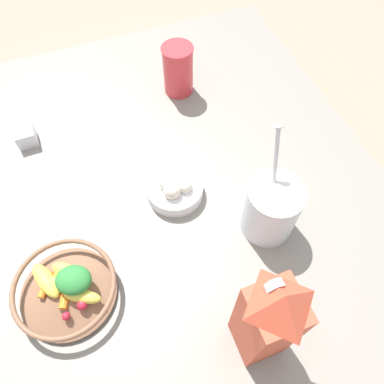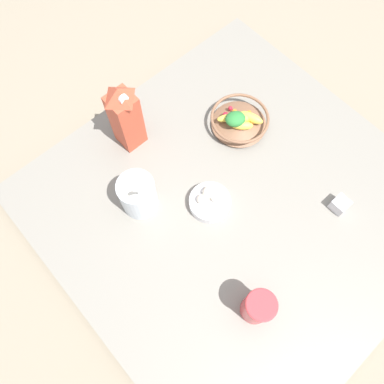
{
  "view_description": "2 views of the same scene",
  "coord_description": "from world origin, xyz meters",
  "px_view_note": "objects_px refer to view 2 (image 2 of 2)",
  "views": [
    {
      "loc": [
        0.06,
        0.49,
        0.77
      ],
      "look_at": [
        -0.09,
        0.1,
        0.12
      ],
      "focal_mm": 35.0,
      "sensor_mm": 36.0,
      "label": 1
    },
    {
      "loc": [
        -0.38,
        -0.22,
        1.14
      ],
      "look_at": [
        -0.1,
        0.09,
        0.12
      ],
      "focal_mm": 35.0,
      "sensor_mm": 36.0,
      "label": 2
    }
  ],
  "objects_px": {
    "yogurt_tub": "(138,194)",
    "drinking_cup": "(258,307)",
    "fruit_bowl": "(239,120)",
    "garlic_bowl": "(210,201)",
    "milk_carton": "(125,116)",
    "spice_jar": "(340,205)"
  },
  "relations": [
    {
      "from": "fruit_bowl",
      "to": "drinking_cup",
      "type": "bearing_deg",
      "value": -130.54
    },
    {
      "from": "spice_jar",
      "to": "drinking_cup",
      "type": "bearing_deg",
      "value": -174.35
    },
    {
      "from": "spice_jar",
      "to": "garlic_bowl",
      "type": "xyz_separation_m",
      "value": [
        -0.29,
        0.28,
        0.0
      ]
    },
    {
      "from": "drinking_cup",
      "to": "fruit_bowl",
      "type": "bearing_deg",
      "value": 49.46
    },
    {
      "from": "yogurt_tub",
      "to": "garlic_bowl",
      "type": "distance_m",
      "value": 0.22
    },
    {
      "from": "milk_carton",
      "to": "yogurt_tub",
      "type": "distance_m",
      "value": 0.24
    },
    {
      "from": "yogurt_tub",
      "to": "drinking_cup",
      "type": "relative_size",
      "value": 1.81
    },
    {
      "from": "fruit_bowl",
      "to": "yogurt_tub",
      "type": "height_order",
      "value": "yogurt_tub"
    },
    {
      "from": "spice_jar",
      "to": "milk_carton",
      "type": "bearing_deg",
      "value": 117.59
    },
    {
      "from": "milk_carton",
      "to": "spice_jar",
      "type": "xyz_separation_m",
      "value": [
        0.33,
        -0.62,
        -0.11
      ]
    },
    {
      "from": "spice_jar",
      "to": "garlic_bowl",
      "type": "relative_size",
      "value": 0.36
    },
    {
      "from": "milk_carton",
      "to": "drinking_cup",
      "type": "relative_size",
      "value": 1.93
    },
    {
      "from": "milk_carton",
      "to": "yogurt_tub",
      "type": "relative_size",
      "value": 1.07
    },
    {
      "from": "fruit_bowl",
      "to": "milk_carton",
      "type": "xyz_separation_m",
      "value": [
        -0.3,
        0.2,
        0.1
      ]
    },
    {
      "from": "yogurt_tub",
      "to": "drinking_cup",
      "type": "height_order",
      "value": "yogurt_tub"
    },
    {
      "from": "yogurt_tub",
      "to": "fruit_bowl",
      "type": "bearing_deg",
      "value": -0.24
    },
    {
      "from": "fruit_bowl",
      "to": "garlic_bowl",
      "type": "height_order",
      "value": "fruit_bowl"
    },
    {
      "from": "milk_carton",
      "to": "garlic_bowl",
      "type": "bearing_deg",
      "value": -84.26
    },
    {
      "from": "drinking_cup",
      "to": "garlic_bowl",
      "type": "xyz_separation_m",
      "value": [
        0.12,
        0.32,
        -0.05
      ]
    },
    {
      "from": "milk_carton",
      "to": "garlic_bowl",
      "type": "distance_m",
      "value": 0.37
    },
    {
      "from": "milk_carton",
      "to": "drinking_cup",
      "type": "height_order",
      "value": "milk_carton"
    },
    {
      "from": "fruit_bowl",
      "to": "garlic_bowl",
      "type": "xyz_separation_m",
      "value": [
        -0.27,
        -0.14,
        -0.01
      ]
    }
  ]
}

